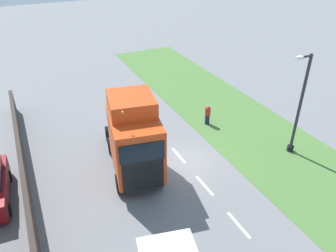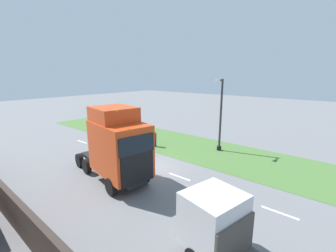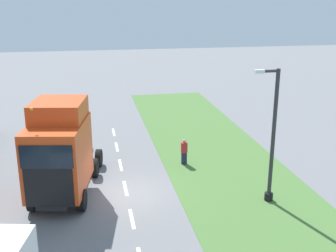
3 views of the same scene
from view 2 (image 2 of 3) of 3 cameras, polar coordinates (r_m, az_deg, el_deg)
The scene contains 8 objects.
ground_plane at distance 17.33m, azimuth -3.80°, elevation -10.42°, with size 120.00×120.00×0.00m, color slate.
grass_verge at distance 21.75m, azimuth 7.25°, elevation -5.53°, with size 7.00×44.00×0.01m.
lane_markings at distance 17.78m, azimuth -5.45°, elevation -9.82°, with size 0.16×21.00×0.00m.
boundary_wall at distance 12.84m, azimuth -34.41°, elevation -17.49°, with size 0.25×24.00×1.69m.
lorry_cab at distance 14.61m, azimuth -12.68°, elevation -4.92°, with size 3.73×7.58×5.04m.
flatbed_truck at distance 9.13m, azimuth 13.76°, elevation -24.40°, with size 3.16×5.72×2.63m.
lamp_post at distance 20.68m, azimuth 13.11°, elevation 1.55°, with size 1.33×0.41×6.50m.
pedestrian at distance 21.82m, azimuth -3.43°, elevation -3.34°, with size 0.39×0.39×1.55m.
Camera 2 is at (11.42, 11.07, 6.87)m, focal length 24.00 mm.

